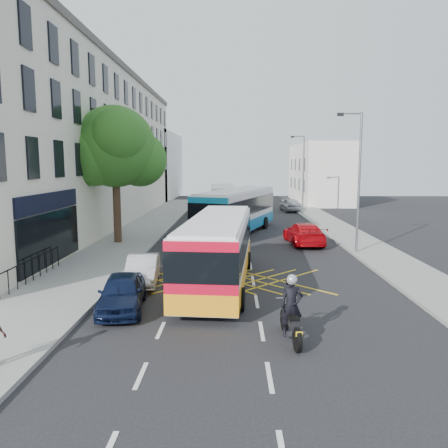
# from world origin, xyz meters

# --- Properties ---
(ground) EXTENTS (120.00, 120.00, 0.00)m
(ground) POSITION_xyz_m (0.00, 0.00, 0.00)
(ground) COLOR black
(ground) RESTS_ON ground
(pavement_left) EXTENTS (5.00, 70.00, 0.15)m
(pavement_left) POSITION_xyz_m (-8.50, 15.00, 0.07)
(pavement_left) COLOR gray
(pavement_left) RESTS_ON ground
(pavement_right) EXTENTS (3.00, 70.00, 0.15)m
(pavement_right) POSITION_xyz_m (7.50, 15.00, 0.07)
(pavement_right) COLOR gray
(pavement_right) RESTS_ON ground
(terrace_main) EXTENTS (8.30, 45.00, 13.50)m
(terrace_main) POSITION_xyz_m (-14.00, 24.49, 6.76)
(terrace_main) COLOR beige
(terrace_main) RESTS_ON ground
(terrace_far) EXTENTS (8.00, 20.00, 10.00)m
(terrace_far) POSITION_xyz_m (-14.00, 55.00, 5.00)
(terrace_far) COLOR silver
(terrace_far) RESTS_ON ground
(building_right) EXTENTS (6.00, 18.00, 8.00)m
(building_right) POSITION_xyz_m (11.00, 48.00, 4.00)
(building_right) COLOR silver
(building_right) RESTS_ON ground
(street_tree) EXTENTS (6.30, 5.70, 8.80)m
(street_tree) POSITION_xyz_m (-8.51, 14.97, 6.29)
(street_tree) COLOR #382619
(street_tree) RESTS_ON pavement_left
(lamp_near) EXTENTS (1.45, 0.15, 8.00)m
(lamp_near) POSITION_xyz_m (6.20, 12.00, 4.62)
(lamp_near) COLOR slate
(lamp_near) RESTS_ON pavement_right
(lamp_far) EXTENTS (1.45, 0.15, 8.00)m
(lamp_far) POSITION_xyz_m (6.20, 32.00, 4.62)
(lamp_far) COLOR slate
(lamp_far) RESTS_ON pavement_right
(railings) EXTENTS (0.08, 5.60, 1.14)m
(railings) POSITION_xyz_m (-9.70, 5.30, 0.72)
(railings) COLOR black
(railings) RESTS_ON pavement_left
(bus_near) EXTENTS (3.20, 10.69, 2.96)m
(bus_near) POSITION_xyz_m (-1.56, 5.49, 1.56)
(bus_near) COLOR silver
(bus_near) RESTS_ON ground
(bus_mid) EXTENTS (6.41, 12.13, 3.34)m
(bus_mid) POSITION_xyz_m (-0.63, 19.60, 1.76)
(bus_mid) COLOR silver
(bus_mid) RESTS_ON ground
(bus_far) EXTENTS (3.12, 10.98, 3.06)m
(bus_far) POSITION_xyz_m (-1.92, 31.41, 1.61)
(bus_far) COLOR silver
(bus_far) RESTS_ON ground
(motorbike) EXTENTS (0.75, 2.29, 2.04)m
(motorbike) POSITION_xyz_m (0.81, -0.74, 0.96)
(motorbike) COLOR black
(motorbike) RESTS_ON ground
(parked_car_blue) EXTENTS (2.01, 4.00, 1.31)m
(parked_car_blue) POSITION_xyz_m (-4.90, 1.92, 0.65)
(parked_car_blue) COLOR black
(parked_car_blue) RESTS_ON ground
(parked_car_silver) EXTENTS (1.69, 3.87, 1.24)m
(parked_car_silver) POSITION_xyz_m (-4.90, 5.49, 0.62)
(parked_car_silver) COLOR #B6B8BE
(parked_car_silver) RESTS_ON ground
(red_hatchback) EXTENTS (2.43, 5.10, 1.43)m
(red_hatchback) POSITION_xyz_m (3.75, 15.18, 0.72)
(red_hatchback) COLOR red
(red_hatchback) RESTS_ON ground
(distant_car_grey) EXTENTS (2.04, 4.23, 1.16)m
(distant_car_grey) POSITION_xyz_m (0.08, 43.03, 0.58)
(distant_car_grey) COLOR #44464D
(distant_car_grey) RESTS_ON ground
(distant_car_silver) EXTENTS (2.21, 4.54, 1.49)m
(distant_car_silver) POSITION_xyz_m (5.50, 35.69, 0.75)
(distant_car_silver) COLOR #9EA0A6
(distant_car_silver) RESTS_ON ground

